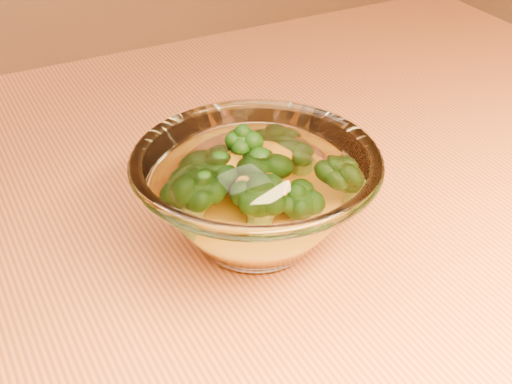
# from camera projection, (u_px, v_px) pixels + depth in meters

# --- Properties ---
(table) EXTENTS (1.20, 0.80, 0.75)m
(table) POSITION_uv_depth(u_px,v_px,m) (179.00, 339.00, 0.62)
(table) COLOR #B76036
(table) RESTS_ON ground
(glass_bowl) EXTENTS (0.19, 0.19, 0.08)m
(glass_bowl) POSITION_uv_depth(u_px,v_px,m) (256.00, 196.00, 0.55)
(glass_bowl) COLOR white
(glass_bowl) RESTS_ON table
(cheese_sauce) EXTENTS (0.10, 0.10, 0.03)m
(cheese_sauce) POSITION_uv_depth(u_px,v_px,m) (256.00, 215.00, 0.56)
(cheese_sauce) COLOR orange
(cheese_sauce) RESTS_ON glass_bowl
(broccoli_heap) EXTENTS (0.14, 0.11, 0.07)m
(broccoli_heap) POSITION_uv_depth(u_px,v_px,m) (251.00, 184.00, 0.55)
(broccoli_heap) COLOR black
(broccoli_heap) RESTS_ON cheese_sauce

